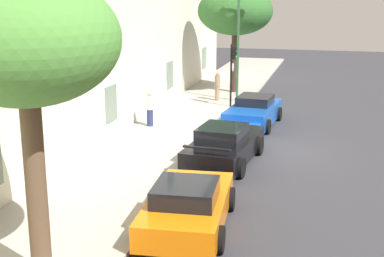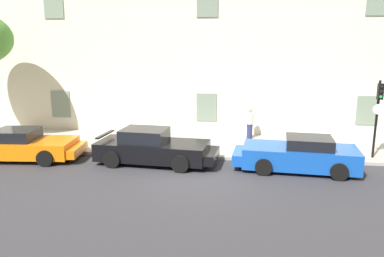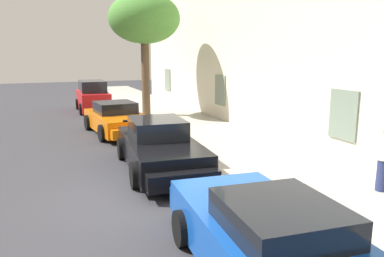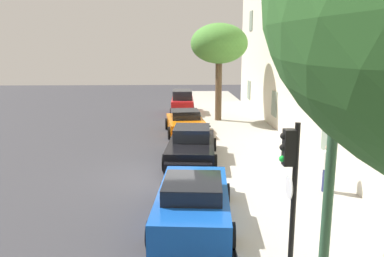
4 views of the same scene
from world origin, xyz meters
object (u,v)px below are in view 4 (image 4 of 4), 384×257
sportscar_yellow_flank (191,148)px  hatchback_parked (182,103)px  pedestrian_admiring (327,168)px  street_lamp (308,67)px  sportscar_white_middle (193,200)px  sportscar_red_lead (186,124)px  traffic_light (290,180)px  tree_near_kerb (219,44)px

sportscar_yellow_flank → hatchback_parked: (-12.77, -0.25, 0.20)m
hatchback_parked → pedestrian_admiring: (16.75, 4.59, 0.12)m
hatchback_parked → street_lamp: street_lamp is taller
sportscar_yellow_flank → sportscar_white_middle: size_ratio=1.04×
sportscar_red_lead → sportscar_white_middle: size_ratio=0.97×
sportscar_white_middle → traffic_light: traffic_light is taller
street_lamp → sportscar_red_lead: bearing=-175.7°
traffic_light → street_lamp: size_ratio=0.52×
tree_near_kerb → pedestrian_admiring: 14.20m
sportscar_red_lead → sportscar_yellow_flank: 5.70m
sportscar_red_lead → sportscar_white_middle: sportscar_white_middle is taller
sportscar_yellow_flank → pedestrian_admiring: pedestrian_admiring is taller
pedestrian_admiring → sportscar_white_middle: bearing=-69.1°
sportscar_white_middle → street_lamp: (5.17, 1.26, 3.90)m
sportscar_red_lead → tree_near_kerb: bearing=148.8°
sportscar_red_lead → pedestrian_admiring: 10.66m
sportscar_white_middle → street_lamp: 6.59m
sportscar_yellow_flank → hatchback_parked: size_ratio=1.29×
hatchback_parked → traffic_light: (21.97, 1.74, 1.57)m
sportscar_white_middle → traffic_light: bearing=24.8°
street_lamp → hatchback_parked: bearing=-176.7°
tree_near_kerb → traffic_light: (18.62, -0.63, -2.73)m
sportscar_yellow_flank → pedestrian_admiring: 5.89m
sportscar_yellow_flank → street_lamp: bearing=5.9°
sportscar_white_middle → street_lamp: bearing=13.7°
sportscar_yellow_flank → tree_near_kerb: 10.65m
hatchback_parked → tree_near_kerb: tree_near_kerb is taller
hatchback_parked → tree_near_kerb: (3.36, 2.38, 4.30)m
sportscar_yellow_flank → traffic_light: size_ratio=1.56×
sportscar_white_middle → traffic_light: 4.28m
sportscar_white_middle → sportscar_yellow_flank: bearing=178.6°
sportscar_white_middle → street_lamp: street_lamp is taller
traffic_light → sportscar_red_lead: bearing=-173.8°
sportscar_red_lead → hatchback_parked: bearing=-179.0°
sportscar_white_middle → traffic_light: (3.52, 1.63, 1.81)m
hatchback_parked → street_lamp: size_ratio=0.62×
hatchback_parked → sportscar_white_middle: bearing=0.4°
tree_near_kerb → street_lamp: street_lamp is taller
sportscar_red_lead → traffic_light: size_ratio=1.44×
tree_near_kerb → pedestrian_admiring: size_ratio=3.97×
tree_near_kerb → pedestrian_admiring: tree_near_kerb is taller
sportscar_yellow_flank → sportscar_white_middle: 5.69m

